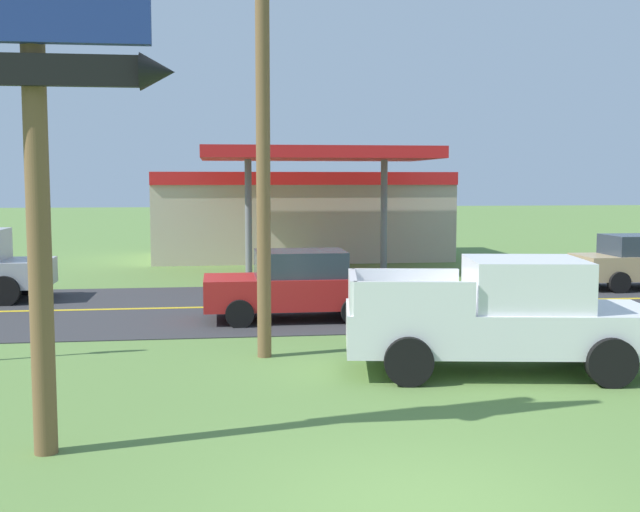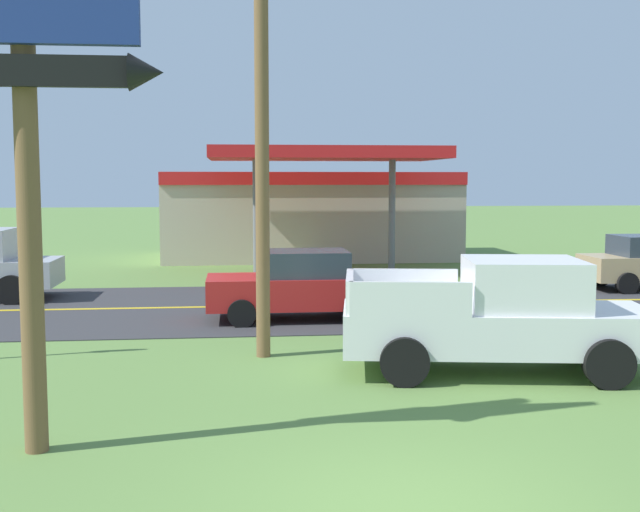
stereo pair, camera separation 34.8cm
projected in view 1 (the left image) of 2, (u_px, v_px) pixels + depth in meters
ground_plane at (423, 510)px, 7.97m from camera, size 180.00×180.00×0.00m
road_asphalt at (295, 306)px, 20.80m from camera, size 140.00×8.00×0.02m
road_centre_line at (295, 305)px, 20.80m from camera, size 126.00×0.20×0.01m
motel_sign at (36, 43)px, 9.06m from camera, size 2.99×0.54×6.97m
utility_pole at (263, 109)px, 14.45m from camera, size 1.95×0.26×8.54m
gas_station at (300, 212)px, 33.50m from camera, size 12.00×11.50×4.40m
pickup_white_parked_on_lawn at (502, 316)px, 13.64m from camera, size 5.44×2.83×1.96m
car_red_near_lane at (295, 285)px, 18.72m from camera, size 4.20×2.00×1.64m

